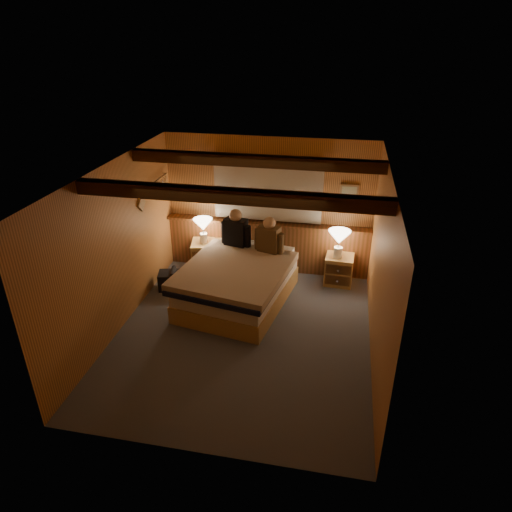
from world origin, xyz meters
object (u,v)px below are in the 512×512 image
(nightstand_right, at_px, (339,270))
(lamp_left, at_px, (203,226))
(nightstand_left, at_px, (207,257))
(lamp_right, at_px, (339,239))
(bed, at_px, (237,283))
(duffel_bag, at_px, (174,280))
(person_left, at_px, (236,230))
(person_right, at_px, (269,237))

(nightstand_right, height_order, lamp_left, lamp_left)
(nightstand_left, distance_m, lamp_right, 2.36)
(lamp_right, bearing_deg, nightstand_right, 40.71)
(bed, distance_m, duffel_bag, 1.19)
(duffel_bag, bearing_deg, lamp_left, 49.86)
(nightstand_right, distance_m, lamp_left, 2.46)
(lamp_left, distance_m, person_left, 0.65)
(lamp_right, bearing_deg, bed, -149.69)
(nightstand_left, bearing_deg, person_right, -27.07)
(lamp_left, height_order, person_left, person_left)
(bed, height_order, person_right, person_right)
(lamp_left, bearing_deg, nightstand_right, 0.75)
(nightstand_left, bearing_deg, bed, -61.58)
(nightstand_right, bearing_deg, person_left, -170.54)
(person_right, relative_size, duffel_bag, 1.13)
(bed, bearing_deg, person_left, 114.48)
(person_right, xyz_separation_m, duffel_bag, (-1.56, -0.38, -0.76))
(nightstand_right, bearing_deg, lamp_right, -136.32)
(person_left, height_order, duffel_bag, person_left)
(bed, height_order, lamp_left, lamp_left)
(nightstand_right, distance_m, person_left, 1.89)
(person_left, relative_size, person_right, 1.06)
(lamp_right, bearing_deg, duffel_bag, -165.71)
(person_left, relative_size, duffel_bag, 1.19)
(person_right, bearing_deg, lamp_left, -178.27)
(duffel_bag, bearing_deg, person_right, -0.15)
(bed, xyz_separation_m, nightstand_right, (1.57, 0.93, -0.09))
(nightstand_right, xyz_separation_m, person_left, (-1.76, -0.20, 0.68))
(bed, relative_size, lamp_right, 4.54)
(nightstand_right, bearing_deg, duffel_bag, -162.23)
(nightstand_right, bearing_deg, lamp_left, -176.28)
(lamp_left, relative_size, person_right, 0.70)
(lamp_right, relative_size, person_right, 0.77)
(lamp_left, height_order, lamp_right, lamp_left)
(nightstand_left, height_order, person_left, person_left)
(lamp_right, xyz_separation_m, person_right, (-1.12, -0.31, 0.07))
(bed, height_order, nightstand_left, bed)
(nightstand_left, bearing_deg, nightstand_right, -11.31)
(bed, relative_size, nightstand_right, 4.30)
(nightstand_left, distance_m, lamp_left, 0.60)
(person_left, bearing_deg, lamp_left, 176.95)
(duffel_bag, bearing_deg, person_left, 14.52)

